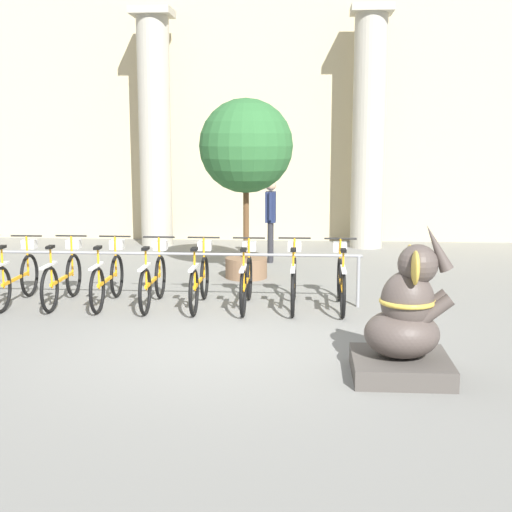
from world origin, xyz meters
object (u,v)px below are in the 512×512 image
object	(u,v)px
bicycle_6	(246,280)
bicycle_1	(17,277)
person_pedestrian	(271,213)
bicycle_8	(341,281)
bicycle_3	(108,278)
bicycle_4	(153,279)
potted_tree	(246,151)
bicycle_5	(200,280)
elephant_statue	(405,325)
bicycle_2	(63,277)
bicycle_7	(294,280)

from	to	relation	value
bicycle_6	bicycle_1	bearing A→B (deg)	-179.68
person_pedestrian	bicycle_8	bearing A→B (deg)	-72.13
bicycle_6	person_pedestrian	distance (m)	3.80
bicycle_3	bicycle_4	bearing A→B (deg)	-2.20
bicycle_6	potted_tree	size ratio (longest dim) A/B	0.55
bicycle_1	bicycle_5	xyz separation A→B (m)	(2.72, 0.02, 0.00)
bicycle_6	elephant_statue	world-z (taller)	elephant_statue
bicycle_6	potted_tree	bearing A→B (deg)	94.96
bicycle_4	bicycle_6	world-z (taller)	same
bicycle_2	elephant_statue	world-z (taller)	elephant_statue
bicycle_6	bicycle_7	world-z (taller)	same
bicycle_3	person_pedestrian	distance (m)	4.37
bicycle_8	bicycle_6	bearing A→B (deg)	-178.96
bicycle_3	elephant_statue	distance (m)	4.88
bicycle_5	bicycle_7	world-z (taller)	same
elephant_statue	bicycle_1	bearing A→B (deg)	151.55
bicycle_2	person_pedestrian	bearing A→B (deg)	52.34
bicycle_1	bicycle_2	size ratio (longest dim) A/B	1.00
bicycle_6	bicycle_7	bearing A→B (deg)	3.06
bicycle_7	elephant_statue	bearing A→B (deg)	-67.67
bicycle_2	bicycle_4	bearing A→B (deg)	-1.37
bicycle_2	bicycle_8	bearing A→B (deg)	-0.08
bicycle_3	bicycle_5	size ratio (longest dim) A/B	1.00
bicycle_1	bicycle_4	bearing A→B (deg)	0.48
bicycle_5	bicycle_6	bearing A→B (deg)	0.14
bicycle_3	bicycle_7	bearing A→B (deg)	0.26
bicycle_3	bicycle_4	xyz separation A→B (m)	(0.68, -0.03, 0.00)
bicycle_8	bicycle_7	bearing A→B (deg)	179.03
bicycle_3	bicycle_7	xyz separation A→B (m)	(2.72, 0.01, 0.00)
bicycle_5	bicycle_7	distance (m)	1.36
bicycle_6	person_pedestrian	world-z (taller)	person_pedestrian
bicycle_7	potted_tree	xyz separation A→B (m)	(-0.87, 2.12, 1.79)
bicycle_3	potted_tree	world-z (taller)	potted_tree
bicycle_1	bicycle_6	xyz separation A→B (m)	(3.40, 0.02, 0.00)
bicycle_1	bicycle_4	distance (m)	2.04
bicycle_1	person_pedestrian	size ratio (longest dim) A/B	1.05
bicycle_6	bicycle_2	bearing A→B (deg)	179.36
bicycle_1	person_pedestrian	bearing A→B (deg)	46.72
bicycle_5	elephant_statue	bearing A→B (deg)	-48.37
bicycle_1	bicycle_3	size ratio (longest dim) A/B	1.00
bicycle_6	bicycle_7	xyz separation A→B (m)	(0.68, 0.04, 0.00)
potted_tree	bicycle_5	bearing A→B (deg)	-102.87
bicycle_5	person_pedestrian	bearing A→B (deg)	77.46
bicycle_1	potted_tree	size ratio (longest dim) A/B	0.55
person_pedestrian	potted_tree	size ratio (longest dim) A/B	0.52
bicycle_4	bicycle_2	bearing A→B (deg)	178.63
bicycle_1	elephant_statue	world-z (taller)	elephant_statue
bicycle_8	bicycle_2	bearing A→B (deg)	179.92
bicycle_1	elephant_statue	xyz separation A→B (m)	(5.28, -2.86, 0.15)
bicycle_5	potted_tree	distance (m)	2.85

